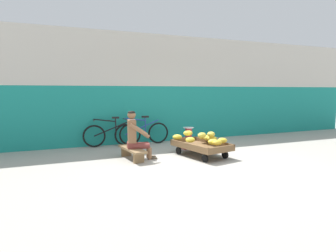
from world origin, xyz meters
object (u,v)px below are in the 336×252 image
(bicycle_far_left, at_px, (142,133))
(shopping_bag, at_px, (206,146))
(bicycle_near_left, at_px, (112,134))
(weighing_scale, at_px, (189,132))
(banana_cart, at_px, (201,147))
(plastic_crate, at_px, (188,143))
(low_bench, at_px, (132,151))
(vendor_seated, at_px, (136,135))

(bicycle_far_left, relative_size, shopping_bag, 6.92)
(shopping_bag, bearing_deg, bicycle_near_left, 146.69)
(weighing_scale, bearing_deg, banana_cart, -98.22)
(plastic_crate, bearing_deg, shopping_bag, -46.54)
(banana_cart, xyz_separation_m, plastic_crate, (0.14, 0.98, -0.09))
(low_bench, bearing_deg, bicycle_near_left, 93.48)
(low_bench, bearing_deg, vendor_seated, -10.55)
(plastic_crate, xyz_separation_m, bicycle_far_left, (-1.02, 1.06, 0.20))
(banana_cart, bearing_deg, plastic_crate, 81.79)
(vendor_seated, xyz_separation_m, bicycle_far_left, (0.69, 1.73, -0.21))
(plastic_crate, relative_size, bicycle_near_left, 0.22)
(weighing_scale, bearing_deg, vendor_seated, -158.82)
(bicycle_near_left, xyz_separation_m, shopping_bag, (2.24, -1.47, -0.23))
(bicycle_far_left, bearing_deg, bicycle_near_left, 176.94)
(low_bench, distance_m, plastic_crate, 1.90)
(low_bench, height_order, shopping_bag, low_bench)
(weighing_scale, bearing_deg, shopping_bag, -46.46)
(low_bench, xyz_separation_m, plastic_crate, (1.79, 0.65, -0.05))
(banana_cart, relative_size, bicycle_far_left, 0.95)
(bicycle_near_left, xyz_separation_m, bicycle_far_left, (0.88, -0.05, 0.00))
(banana_cart, bearing_deg, low_bench, 168.57)
(low_bench, distance_m, bicycle_far_left, 1.88)
(plastic_crate, relative_size, shopping_bag, 1.50)
(vendor_seated, relative_size, bicycle_far_left, 0.69)
(weighing_scale, height_order, bicycle_far_left, bicycle_far_left)
(banana_cart, bearing_deg, bicycle_near_left, 130.04)
(bicycle_near_left, bearing_deg, weighing_scale, -30.38)
(plastic_crate, height_order, bicycle_near_left, bicycle_near_left)
(low_bench, relative_size, weighing_scale, 3.76)
(bicycle_near_left, bearing_deg, bicycle_far_left, -3.06)
(shopping_bag, bearing_deg, plastic_crate, 133.46)
(low_bench, relative_size, vendor_seated, 0.99)
(bicycle_near_left, distance_m, bicycle_far_left, 0.88)
(plastic_crate, height_order, weighing_scale, weighing_scale)
(banana_cart, height_order, bicycle_far_left, bicycle_far_left)
(low_bench, relative_size, shopping_bag, 4.70)
(bicycle_near_left, height_order, shopping_bag, bicycle_near_left)
(vendor_seated, distance_m, shopping_bag, 2.12)
(vendor_seated, relative_size, bicycle_near_left, 0.69)
(shopping_bag, bearing_deg, weighing_scale, 133.54)
(banana_cart, distance_m, bicycle_far_left, 2.23)
(low_bench, bearing_deg, plastic_crate, 19.82)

